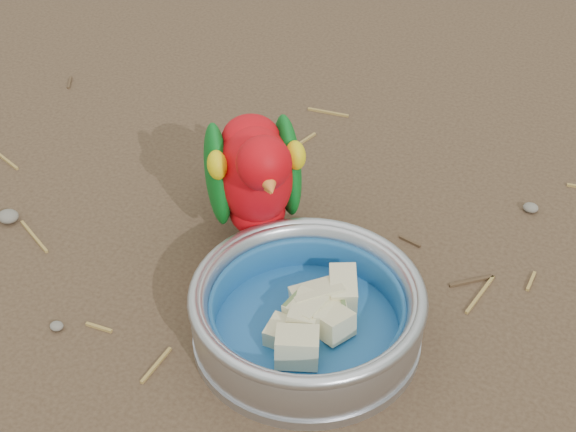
% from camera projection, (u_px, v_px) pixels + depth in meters
% --- Properties ---
extents(ground, '(60.00, 60.00, 0.00)m').
position_uv_depth(ground, '(257.00, 354.00, 0.81)').
color(ground, '#4A3626').
extents(food_bowl, '(0.21, 0.21, 0.02)m').
position_uv_depth(food_bowl, '(307.00, 333.00, 0.82)').
color(food_bowl, '#B2B2BA').
rests_on(food_bowl, ground).
extents(bowl_wall, '(0.21, 0.21, 0.04)m').
position_uv_depth(bowl_wall, '(307.00, 310.00, 0.80)').
color(bowl_wall, '#B2B2BA').
rests_on(bowl_wall, food_bowl).
extents(fruit_wedges, '(0.13, 0.13, 0.03)m').
position_uv_depth(fruit_wedges, '(307.00, 315.00, 0.80)').
color(fruit_wedges, beige).
rests_on(fruit_wedges, food_bowl).
extents(lory_parrot, '(0.19, 0.22, 0.16)m').
position_uv_depth(lory_parrot, '(255.00, 186.00, 0.87)').
color(lory_parrot, '#C1060E').
rests_on(lory_parrot, ground).
extents(ground_debris, '(0.90, 0.80, 0.01)m').
position_uv_depth(ground_debris, '(248.00, 291.00, 0.87)').
color(ground_debris, olive).
rests_on(ground_debris, ground).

